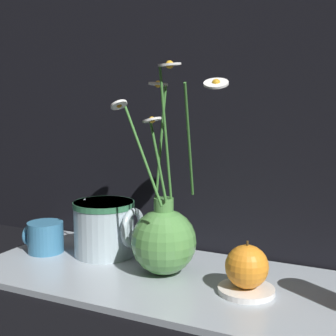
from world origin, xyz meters
TOP-DOWN VIEW (x-y plane):
  - ground_plane at (0.00, 0.00)m, footprint 6.00×6.00m
  - shelf at (0.00, 0.00)m, footprint 0.79×0.34m
  - backdrop_wall at (0.00, 0.18)m, footprint 1.29×0.02m
  - vase_with_flowers at (-0.02, 0.01)m, footprint 0.19×0.18m
  - yellow_mug at (-0.32, 0.01)m, footprint 0.09×0.08m
  - ceramic_pitcher at (-0.18, 0.05)m, footprint 0.16×0.13m
  - saucer_plate at (0.15, -0.01)m, footprint 0.10×0.10m
  - orange_fruit at (0.15, -0.01)m, footprint 0.08×0.08m

SIDE VIEW (x-z plane):
  - ground_plane at x=0.00m, z-range 0.00..0.00m
  - shelf at x=0.00m, z-range 0.00..0.01m
  - saucer_plate at x=0.15m, z-range 0.01..0.02m
  - yellow_mug at x=-0.32m, z-range 0.01..0.08m
  - orange_fruit at x=0.15m, z-range 0.02..0.10m
  - ceramic_pitcher at x=-0.18m, z-range 0.01..0.14m
  - vase_with_flowers at x=-0.02m, z-range -0.12..0.29m
  - backdrop_wall at x=0.00m, z-range 0.00..1.10m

